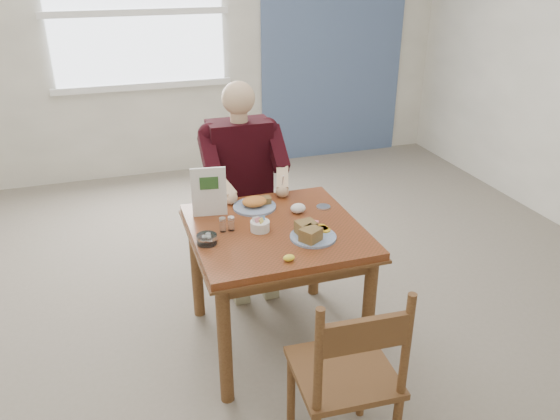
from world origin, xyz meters
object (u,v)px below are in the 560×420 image
object	(u,v)px
near_plate	(311,233)
far_plate	(255,204)
chair_far	(241,212)
diner	(243,172)
table	(276,245)
chair_near	(347,377)

from	to	relation	value
near_plate	far_plate	xyz separation A→B (m)	(-0.17, 0.45, -0.00)
near_plate	far_plate	distance (m)	0.48
chair_far	diner	size ratio (longest dim) A/B	0.69
table	far_plate	bearing A→B (deg)	97.87
near_plate	diner	bearing A→B (deg)	98.58
table	far_plate	distance (m)	0.31
table	chair_near	world-z (taller)	chair_near
chair_far	chair_near	bearing A→B (deg)	-89.19
diner	near_plate	world-z (taller)	diner
far_plate	near_plate	bearing A→B (deg)	-69.22
chair_far	diner	xyz separation A→B (m)	(0.00, -0.09, 0.33)
chair_far	near_plate	bearing A→B (deg)	-82.19
chair_near	far_plate	bearing A→B (deg)	92.99
far_plate	diner	bearing A→B (deg)	84.99
diner	near_plate	distance (m)	0.90
near_plate	far_plate	size ratio (longest dim) A/B	1.26
near_plate	chair_far	bearing A→B (deg)	97.81
diner	chair_far	bearing A→B (deg)	90.01
diner	near_plate	size ratio (longest dim) A/B	4.34
near_plate	far_plate	world-z (taller)	near_plate
chair_near	near_plate	xyz separation A→B (m)	(0.11, 0.73, 0.30)
chair_near	table	bearing A→B (deg)	91.51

